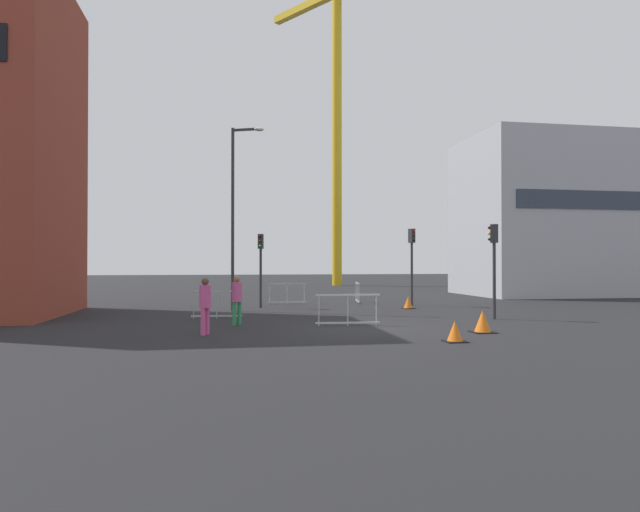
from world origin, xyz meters
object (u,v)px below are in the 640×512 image
Objects in this scene: construction_crane at (336,99)px; pedestrian_waiting at (237,297)px; traffic_cone_orange at (483,322)px; streetlamp_tall at (236,206)px; traffic_light_verge at (261,258)px; traffic_light_island at (412,254)px; traffic_cone_on_verge at (455,332)px; traffic_light_near at (494,255)px; traffic_cone_by_barrier at (408,303)px; pedestrian_walking at (205,302)px.

pedestrian_waiting is at bearing -107.26° from construction_crane.
construction_crane reaches higher than traffic_cone_orange.
traffic_light_verge is (1.20, 1.65, -2.30)m from streetlamp_tall.
traffic_light_island reaches higher than traffic_cone_on_verge.
traffic_light_near is 0.94× the size of traffic_light_island.
traffic_light_near reaches higher than traffic_cone_by_barrier.
traffic_light_verge is 13.19m from traffic_cone_on_verge.
pedestrian_waiting is (-9.83, -31.61, -16.55)m from construction_crane.
streetlamp_tall is at bearing 118.29° from traffic_cone_on_verge.
traffic_cone_by_barrier is at bearing -13.53° from traffic_light_verge.
pedestrian_walking is at bearing -165.10° from traffic_light_near.
traffic_cone_orange is at bearing -93.96° from construction_crane.
pedestrian_walking is at bearing -112.13° from pedestrian_waiting.
construction_crane is at bearing 72.38° from pedestrian_walking.
traffic_cone_on_verge is (5.69, -10.57, -4.41)m from streetlamp_tall.
traffic_cone_orange is (-2.41, -34.90, -17.21)m from construction_crane.
construction_crane is 30.65m from streetlamp_tall.
traffic_light_verge is 9.99m from pedestrian_walking.
construction_crane is 34.66m from traffic_light_near.
traffic_cone_by_barrier is (8.04, 5.57, -0.72)m from pedestrian_waiting.
traffic_cone_by_barrier is (9.02, 8.00, -0.73)m from pedestrian_walking.
pedestrian_waiting is (-9.69, -0.42, -1.46)m from traffic_light_near.
traffic_light_near is 6.86m from traffic_light_island.
construction_crane is 29.98m from traffic_light_verge.
streetlamp_tall is (-9.76, -26.06, -12.86)m from construction_crane.
traffic_light_verge is 2.06× the size of pedestrian_walking.
construction_crane is at bearing 70.68° from traffic_light_verge.
traffic_light_near reaches higher than pedestrian_walking.
traffic_cone_on_verge is (5.76, -5.01, -0.72)m from pedestrian_waiting.
streetlamp_tall reaches higher than traffic_cone_orange.
traffic_cone_orange is at bearing -59.63° from traffic_light_verge.
construction_crane reaches higher than traffic_cone_on_verge.
traffic_cone_orange is at bearing -50.28° from streetlamp_tall.
traffic_light_near is 5.84m from traffic_cone_by_barrier.
streetlamp_tall reaches higher than traffic_cone_by_barrier.
traffic_light_verge reaches higher than traffic_cone_orange.
traffic_light_island reaches higher than traffic_cone_by_barrier.
pedestrian_walking is (-10.68, -2.84, -1.46)m from traffic_light_near.
traffic_light_near is (9.63, -5.14, -2.23)m from streetlamp_tall.
traffic_light_near is 10.82m from traffic_light_verge.
streetlamp_tall is at bearing 151.88° from traffic_light_near.
traffic_light_near is at bearing -28.12° from streetlamp_tall.
construction_crane reaches higher than streetlamp_tall.
pedestrian_walking is at bearing -103.18° from traffic_light_verge.
traffic_cone_by_barrier is (-1.79, -26.04, -17.27)m from construction_crane.
traffic_light_near is at bearing -82.41° from traffic_light_island.
traffic_cone_on_verge is (-3.03, -12.23, -2.32)m from traffic_light_island.
construction_crane is 40.70m from traffic_cone_on_verge.
construction_crane is 8.01× the size of traffic_light_verge.
pedestrian_walking is at bearing 174.18° from traffic_cone_orange.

